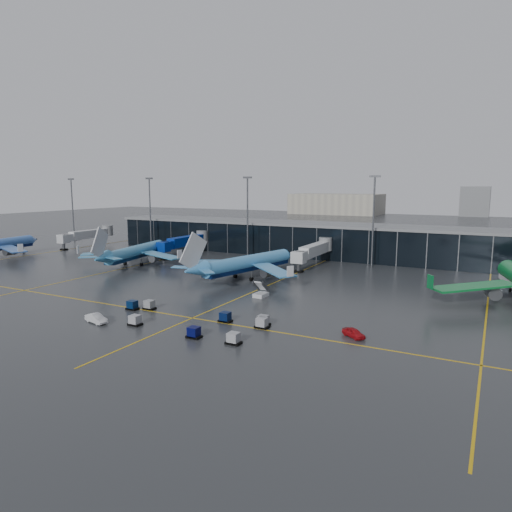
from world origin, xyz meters
The scene contains 12 objects.
ground centered at (0.00, 0.00, 0.00)m, with size 600.00×600.00×0.00m, color #282B2D.
terminal_pier centered at (0.00, 62.00, 5.42)m, with size 142.00×17.00×10.70m.
jet_bridges centered at (-35.00, 42.99, 4.55)m, with size 94.00×27.50×7.20m.
flood_masts centered at (5.00, 50.00, 13.81)m, with size 203.00×0.50×25.50m.
distant_hangars centered at (49.94, 270.08, 8.79)m, with size 260.00×71.00×22.00m.
taxi_lines centered at (10.00, 10.61, 0.01)m, with size 220.00×120.00×0.02m.
airliner_arkefly centered at (-36.40, 21.92, 5.88)m, with size 33.59×38.25×11.76m, color #3A8CBF, non-canonical shape.
airliner_klm_near centered at (2.02, 19.64, 6.07)m, with size 34.71×39.53×12.15m, color #4092D4, non-canonical shape.
baggage_carts centered at (12.79, -17.59, 0.76)m, with size 28.40×11.80×1.70m.
mobile_airstair centered at (13.49, 4.09, 0.77)m, with size 2.33×3.29×3.45m.
service_van_red centered at (37.51, -11.85, 0.70)m, with size 1.64×4.08×1.39m, color #B30D14.
service_van_white centered at (-2.56, -24.77, 0.77)m, with size 1.62×4.65×1.53m, color silver.
Camera 1 is at (55.46, -77.30, 22.71)m, focal length 32.00 mm.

